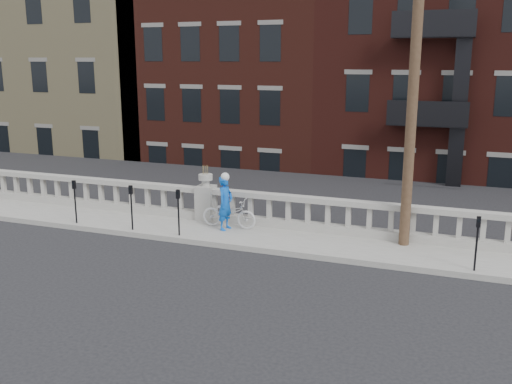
% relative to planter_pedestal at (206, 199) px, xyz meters
% --- Properties ---
extents(ground, '(120.00, 120.00, 0.00)m').
position_rel_planter_pedestal_xyz_m(ground, '(0.00, -3.95, -0.83)').
color(ground, black).
rests_on(ground, ground).
extents(sidewalk, '(32.00, 2.20, 0.15)m').
position_rel_planter_pedestal_xyz_m(sidewalk, '(0.00, -0.95, -0.76)').
color(sidewalk, gray).
rests_on(sidewalk, ground).
extents(balustrade, '(28.00, 0.34, 1.03)m').
position_rel_planter_pedestal_xyz_m(balustrade, '(0.00, 0.00, -0.19)').
color(balustrade, gray).
rests_on(balustrade, sidewalk).
extents(planter_pedestal, '(0.55, 0.55, 1.76)m').
position_rel_planter_pedestal_xyz_m(planter_pedestal, '(0.00, 0.00, 0.00)').
color(planter_pedestal, gray).
rests_on(planter_pedestal, sidewalk).
extents(lower_level, '(80.00, 44.00, 20.80)m').
position_rel_planter_pedestal_xyz_m(lower_level, '(0.56, 19.09, 1.80)').
color(lower_level, '#605E59').
rests_on(lower_level, ground).
extents(utility_pole, '(1.60, 0.28, 10.00)m').
position_rel_planter_pedestal_xyz_m(utility_pole, '(6.20, -0.35, 4.41)').
color(utility_pole, '#422D1E').
rests_on(utility_pole, sidewalk).
extents(parking_meter_a, '(0.10, 0.09, 1.36)m').
position_rel_planter_pedestal_xyz_m(parking_meter_a, '(-3.63, -1.80, 0.17)').
color(parking_meter_a, black).
rests_on(parking_meter_a, sidewalk).
extents(parking_meter_b, '(0.10, 0.09, 1.36)m').
position_rel_planter_pedestal_xyz_m(parking_meter_b, '(-1.59, -1.80, 0.17)').
color(parking_meter_b, black).
rests_on(parking_meter_b, sidewalk).
extents(parking_meter_c, '(0.10, 0.09, 1.36)m').
position_rel_planter_pedestal_xyz_m(parking_meter_c, '(-0.02, -1.80, 0.17)').
color(parking_meter_c, black).
rests_on(parking_meter_c, sidewalk).
extents(parking_meter_d, '(0.10, 0.09, 1.36)m').
position_rel_planter_pedestal_xyz_m(parking_meter_d, '(8.04, -1.80, 0.17)').
color(parking_meter_d, black).
rests_on(parking_meter_d, sidewalk).
extents(bicycle, '(1.73, 0.65, 0.90)m').
position_rel_planter_pedestal_xyz_m(bicycle, '(1.03, -0.55, -0.23)').
color(bicycle, beige).
rests_on(bicycle, sidewalk).
extents(cyclist, '(0.47, 0.64, 1.63)m').
position_rel_planter_pedestal_xyz_m(cyclist, '(1.01, -0.77, 0.13)').
color(cyclist, blue).
rests_on(cyclist, sidewalk).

